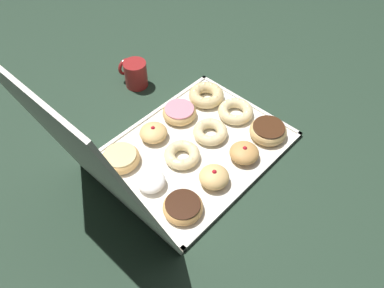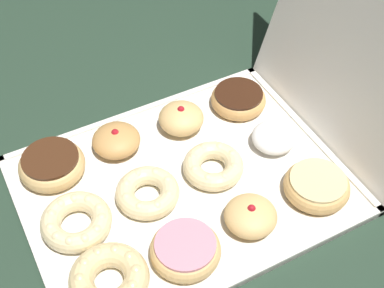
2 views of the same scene
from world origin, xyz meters
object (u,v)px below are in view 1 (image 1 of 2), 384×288
(pink_frosted_donut_5, at_px, (179,112))
(jelly_filled_donut_8, at_px, (153,133))
(donut_box, at_px, (196,148))
(chocolate_frosted_donut_0, at_px, (268,131))
(cruller_donut_1, at_px, (235,111))
(cruller_donut_4, at_px, (210,132))
(cruller_donut_7, at_px, (182,155))
(jelly_filled_donut_6, at_px, (214,177))
(powdered_filled_donut_10, at_px, (151,181))
(glazed_ring_donut_11, at_px, (121,158))
(chocolate_frosted_donut_9, at_px, (183,207))
(coffee_mug, at_px, (135,73))
(cruller_donut_2, at_px, (206,95))
(jelly_filled_donut_3, at_px, (244,153))

(pink_frosted_donut_5, height_order, jelly_filled_donut_8, jelly_filled_donut_8)
(donut_box, relative_size, chocolate_frosted_donut_0, 4.68)
(cruller_donut_1, distance_m, cruller_donut_4, 0.13)
(cruller_donut_4, xyz_separation_m, cruller_donut_7, (-0.00, 0.13, -0.00))
(jelly_filled_donut_6, bearing_deg, powdered_filled_donut_10, 46.89)
(glazed_ring_donut_11, bearing_deg, donut_box, -122.50)
(cruller_donut_1, distance_m, jelly_filled_donut_6, 0.29)
(donut_box, relative_size, chocolate_frosted_donut_9, 5.00)
(chocolate_frosted_donut_0, xyz_separation_m, powdered_filled_donut_10, (0.13, 0.38, -0.00))
(donut_box, bearing_deg, chocolate_frosted_donut_9, 124.08)
(jelly_filled_donut_8, xyz_separation_m, coffee_mug, (0.24, -0.14, 0.02))
(cruller_donut_7, height_order, chocolate_frosted_donut_9, same)
(chocolate_frosted_donut_0, distance_m, cruller_donut_2, 0.25)
(cruller_donut_4, height_order, jelly_filled_donut_8, jelly_filled_donut_8)
(chocolate_frosted_donut_0, bearing_deg, pink_frosted_donut_5, 26.14)
(cruller_donut_1, height_order, jelly_filled_donut_8, jelly_filled_donut_8)
(chocolate_frosted_donut_0, bearing_deg, cruller_donut_4, 43.07)
(jelly_filled_donut_8, height_order, chocolate_frosted_donut_9, jelly_filled_donut_8)
(pink_frosted_donut_5, bearing_deg, donut_box, 154.16)
(pink_frosted_donut_5, relative_size, coffee_mug, 1.11)
(donut_box, distance_m, jelly_filled_donut_6, 0.14)
(donut_box, bearing_deg, coffee_mug, -12.75)
(cruller_donut_2, xyz_separation_m, jelly_filled_donut_8, (0.00, 0.24, 0.00))
(cruller_donut_2, bearing_deg, pink_frosted_donut_5, 86.05)
(donut_box, relative_size, jelly_filled_donut_3, 6.19)
(chocolate_frosted_donut_0, height_order, cruller_donut_1, chocolate_frosted_donut_0)
(chocolate_frosted_donut_9, bearing_deg, coffee_mug, -28.71)
(donut_box, xyz_separation_m, chocolate_frosted_donut_9, (-0.13, 0.19, 0.02))
(donut_box, bearing_deg, cruller_donut_2, -56.77)
(jelly_filled_donut_6, distance_m, jelly_filled_donut_8, 0.25)
(cruller_donut_2, relative_size, jelly_filled_donut_8, 1.39)
(glazed_ring_donut_11, bearing_deg, jelly_filled_donut_6, -152.07)
(jelly_filled_donut_6, xyz_separation_m, powdered_filled_donut_10, (0.12, 0.13, -0.00))
(jelly_filled_donut_6, bearing_deg, chocolate_frosted_donut_0, -91.23)
(jelly_filled_donut_6, relative_size, powdered_filled_donut_10, 1.05)
(jelly_filled_donut_8, bearing_deg, powdered_filled_donut_10, 134.72)
(donut_box, bearing_deg, powdered_filled_donut_10, 91.62)
(jelly_filled_donut_3, distance_m, jelly_filled_donut_6, 0.13)
(cruller_donut_4, bearing_deg, glazed_ring_donut_11, 64.93)
(pink_frosted_donut_5, distance_m, glazed_ring_donut_11, 0.26)
(jelly_filled_donut_6, bearing_deg, pink_frosted_donut_5, -25.74)
(jelly_filled_donut_3, height_order, cruller_donut_7, jelly_filled_donut_3)
(cruller_donut_4, distance_m, cruller_donut_7, 0.13)
(cruller_donut_2, xyz_separation_m, pink_frosted_donut_5, (0.01, 0.12, -0.00))
(chocolate_frosted_donut_0, relative_size, coffee_mug, 1.16)
(jelly_filled_donut_6, height_order, coffee_mug, coffee_mug)
(donut_box, distance_m, pink_frosted_donut_5, 0.15)
(chocolate_frosted_donut_9, distance_m, powdered_filled_donut_10, 0.12)
(cruller_donut_2, bearing_deg, coffee_mug, 22.55)
(cruller_donut_1, bearing_deg, chocolate_frosted_donut_0, 178.94)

